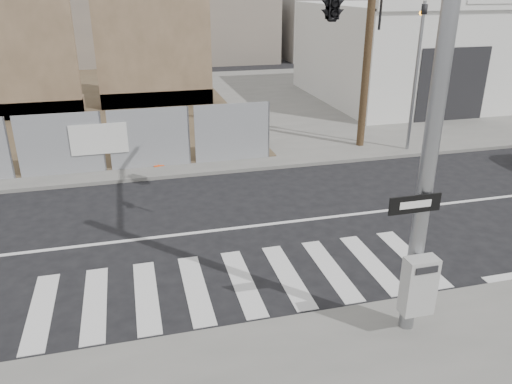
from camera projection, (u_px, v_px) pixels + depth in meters
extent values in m
plane|color=black|center=(220.00, 230.00, 12.78)|extent=(100.00, 100.00, 0.00)
cube|color=slate|center=(169.00, 107.00, 25.27)|extent=(50.00, 20.00, 0.12)
cylinder|color=gray|center=(432.00, 139.00, 7.68)|extent=(0.26, 0.26, 7.00)
cube|color=#B2B2AF|center=(419.00, 286.00, 8.37)|extent=(0.55, 0.30, 1.05)
cube|color=black|center=(415.00, 204.00, 7.87)|extent=(0.90, 0.03, 0.30)
cube|color=silver|center=(416.00, 205.00, 7.85)|extent=(0.55, 0.01, 0.12)
imported|color=black|center=(382.00, 0.00, 8.72)|extent=(0.16, 0.20, 1.00)
cylinder|color=gray|center=(416.00, 79.00, 17.70)|extent=(0.12, 0.12, 5.20)
imported|color=black|center=(425.00, 4.00, 16.74)|extent=(0.16, 0.20, 1.00)
cube|color=brown|center=(16.00, 109.00, 22.93)|extent=(6.00, 1.30, 0.80)
cube|color=brown|center=(152.00, 23.00, 23.59)|extent=(5.50, 0.50, 8.00)
cube|color=brown|center=(157.00, 97.00, 25.33)|extent=(5.50, 1.30, 0.80)
cube|color=silver|center=(431.00, 51.00, 26.67)|extent=(12.00, 10.00, 4.80)
cube|color=silver|center=(505.00, 2.00, 21.21)|extent=(12.00, 0.30, 0.60)
cube|color=black|center=(452.00, 85.00, 22.03)|extent=(3.40, 0.06, 3.20)
cylinder|color=#4C3A23|center=(371.00, 6.00, 17.23)|extent=(0.28, 0.28, 10.00)
cube|color=#FF4C0D|center=(158.00, 164.00, 17.05)|extent=(0.46, 0.46, 0.03)
cone|color=#FF4C0D|center=(158.00, 154.00, 16.91)|extent=(0.40, 0.40, 0.75)
cylinder|color=silver|center=(157.00, 151.00, 16.87)|extent=(0.29, 0.29, 0.09)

